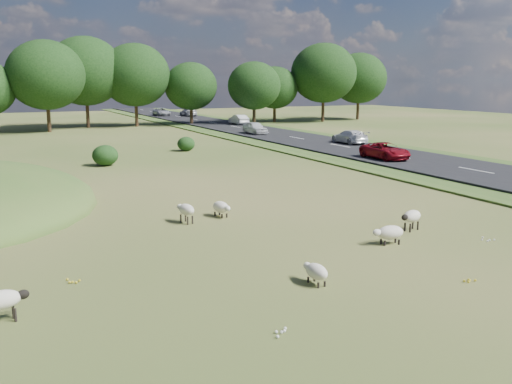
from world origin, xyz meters
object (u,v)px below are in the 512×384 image
(car_2, at_px, (162,112))
(car_6, at_px, (188,112))
(sheep_3, at_px, (316,271))
(sheep_5, at_px, (412,216))
(sheep_0, at_px, (186,210))
(sheep_4, at_px, (390,233))
(car_7, at_px, (349,137))
(car_0, at_px, (239,120))
(sheep_2, at_px, (221,207))
(car_5, at_px, (385,151))
(sheep_1, at_px, (3,300))
(car_1, at_px, (255,128))

(car_2, distance_m, car_6, 4.63)
(sheep_3, height_order, sheep_5, sheep_5)
(sheep_0, bearing_deg, sheep_3, 173.99)
(car_2, bearing_deg, sheep_4, -100.08)
(car_6, xyz_separation_m, car_7, (0.00, -46.82, -0.05))
(sheep_3, bearing_deg, car_0, -24.58)
(sheep_4, height_order, car_2, car_2)
(sheep_5, distance_m, car_6, 75.36)
(sheep_2, distance_m, sheep_3, 9.34)
(sheep_5, bearing_deg, sheep_2, -59.44)
(sheep_0, distance_m, car_7, 31.96)
(sheep_4, bearing_deg, car_5, -118.99)
(sheep_0, height_order, car_5, car_5)
(sheep_1, bearing_deg, car_7, 35.17)
(sheep_1, height_order, car_2, car_2)
(sheep_5, relative_size, car_2, 0.27)
(car_1, bearing_deg, sheep_5, -106.43)
(sheep_2, bearing_deg, car_2, 155.44)
(sheep_3, height_order, car_1, car_1)
(sheep_5, height_order, car_1, car_1)
(car_0, bearing_deg, sheep_1, 60.88)
(car_5, bearing_deg, sheep_3, -132.22)
(car_0, relative_size, car_5, 0.92)
(sheep_3, xyz_separation_m, car_0, (22.33, 56.61, 0.50))
(sheep_2, relative_size, car_7, 0.29)
(sheep_1, xyz_separation_m, sheep_2, (9.31, 8.27, -0.15))
(sheep_0, height_order, car_1, car_1)
(car_0, height_order, car_6, car_6)
(sheep_2, relative_size, sheep_3, 1.12)
(car_6, relative_size, car_7, 1.08)
(car_5, relative_size, car_6, 0.94)
(sheep_4, bearing_deg, sheep_3, 36.33)
(sheep_5, relative_size, car_0, 0.31)
(sheep_3, distance_m, car_7, 37.92)
(car_2, relative_size, car_6, 1.00)
(sheep_0, height_order, car_7, car_7)
(sheep_0, distance_m, sheep_2, 1.84)
(sheep_4, bearing_deg, sheep_2, -50.70)
(sheep_0, xyz_separation_m, sheep_1, (-7.51, -7.88, 0.01))
(sheep_5, xyz_separation_m, car_7, (15.51, 26.93, 0.28))
(sheep_1, bearing_deg, car_1, 48.80)
(sheep_0, relative_size, car_5, 0.28)
(sheep_4, xyz_separation_m, car_0, (17.59, 54.12, 0.45))
(sheep_3, relative_size, car_2, 0.24)
(sheep_5, xyz_separation_m, car_1, (11.71, 39.72, 0.32))
(car_1, bearing_deg, sheep_3, -113.10)
(sheep_4, bearing_deg, car_0, -99.43)
(sheep_1, relative_size, car_5, 0.28)
(sheep_1, distance_m, sheep_4, 13.44)
(car_7, bearing_deg, sheep_2, 44.58)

